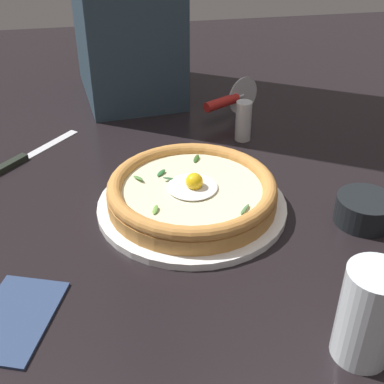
% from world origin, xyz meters
% --- Properties ---
extents(ground_plane, '(2.40, 2.40, 0.03)m').
position_xyz_m(ground_plane, '(0.00, 0.00, -0.01)').
color(ground_plane, black).
rests_on(ground_plane, ground).
extents(pizza_plate, '(0.31, 0.31, 0.01)m').
position_xyz_m(pizza_plate, '(-0.03, -0.03, 0.01)').
color(pizza_plate, white).
rests_on(pizza_plate, ground).
extents(pizza, '(0.27, 0.27, 0.06)m').
position_xyz_m(pizza, '(-0.03, -0.03, 0.03)').
color(pizza, '#C58640').
rests_on(pizza, pizza_plate).
extents(side_bowl, '(0.09, 0.09, 0.04)m').
position_xyz_m(side_bowl, '(0.05, 0.23, 0.02)').
color(side_bowl, black).
rests_on(side_bowl, ground).
extents(pizza_cutter, '(0.08, 0.14, 0.08)m').
position_xyz_m(pizza_cutter, '(-0.37, 0.11, 0.04)').
color(pizza_cutter, silver).
rests_on(pizza_cutter, ground).
extents(table_knife, '(0.18, 0.16, 0.01)m').
position_xyz_m(table_knife, '(-0.25, -0.32, 0.00)').
color(table_knife, silver).
rests_on(table_knife, ground).
extents(drinking_glass, '(0.07, 0.07, 0.12)m').
position_xyz_m(drinking_glass, '(0.29, 0.10, 0.05)').
color(drinking_glass, silver).
rests_on(drinking_glass, ground).
extents(folded_napkin, '(0.16, 0.13, 0.01)m').
position_xyz_m(folded_napkin, '(0.16, -0.29, 0.00)').
color(folded_napkin, navy).
rests_on(folded_napkin, ground).
extents(pepper_shaker, '(0.03, 0.03, 0.08)m').
position_xyz_m(pepper_shaker, '(-0.26, 0.11, 0.04)').
color(pepper_shaker, silver).
rests_on(pepper_shaker, ground).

